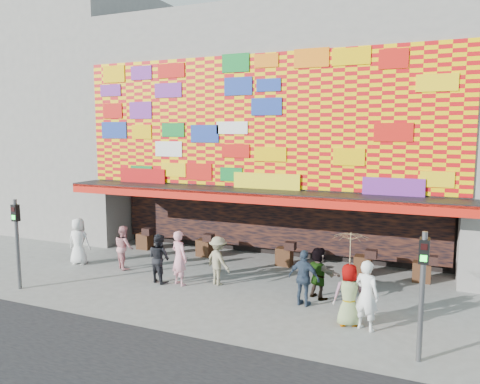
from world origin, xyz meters
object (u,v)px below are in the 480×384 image
Objects in this scene: ped_c at (159,258)px; ped_h at (366,295)px; ped_d at (218,261)px; ped_i at (124,247)px; signal_left at (17,234)px; ped_a at (79,241)px; ped_g at (349,295)px; parasol at (350,248)px; signal_right at (422,282)px; ped_b at (179,258)px; ped_e at (304,278)px; ped_f at (318,273)px.

ped_h is (7.16, -1.18, 0.09)m from ped_c.
ped_d is 1.01× the size of ped_i.
signal_left is 1.60× the size of ped_h.
ped_a is 2.00m from ped_i.
ped_g reaches higher than ped_d.
signal_left is at bearing -172.66° from parasol.
signal_right is at bearing -162.58° from ped_i.
signal_right is at bearing 158.30° from ped_h.
ped_b reaches higher than ped_c.
parasol reaches higher than ped_e.
signal_left is 1.66× the size of parasol.
ped_e reaches higher than ped_d.
ped_g is (1.50, -0.93, -0.00)m from ped_e.
ped_b is (4.92, -0.60, 0.02)m from ped_a.
ped_g is at bearing 159.10° from ped_f.
ped_i is at bearing 162.80° from signal_right.
ped_h reaches higher than ped_e.
signal_right is at bearing 156.61° from ped_a.
ped_g is 1.03× the size of ped_i.
ped_b is 1.15× the size of ped_f.
ped_b is 1.14× the size of ped_i.
ped_b is (-7.74, 2.47, -0.93)m from signal_right.
ped_e is (9.06, 2.29, -1.01)m from signal_left.
signal_left is at bearing 49.02° from ped_c.
signal_right is 13.06m from ped_a.
signal_left is at bearing 180.00° from signal_right.
ped_f is (0.24, 0.79, -0.03)m from ped_e.
signal_right is 1.84× the size of ped_f.
ped_a is 4.95m from ped_b.
ped_b reaches higher than ped_f.
ped_c is at bearing 8.74° from ped_e.
signal_left is 1.61× the size of ped_b.
ped_i is (-2.93, 0.83, -0.11)m from ped_b.
ped_g is at bearing 7.34° from signal_left.
ped_a is 1.08× the size of ped_g.
signal_left is 3.22m from ped_a.
ped_c is 1.03× the size of ped_i.
ped_h reaches higher than ped_b.
ped_e is at bearing -55.84° from ped_g.
signal_right is at bearing -178.79° from ped_d.
signal_right is 8.94m from ped_c.
parasol reaches higher than ped_f.
ped_f is 0.87× the size of ped_h.
ped_e is at bearing 165.47° from ped_a.
ped_a is at bearing 11.81° from ped_h.
ped_f is 7.58m from ped_i.
ped_h is (0.47, -0.10, 0.09)m from ped_g.
parasol reaches higher than ped_c.
ped_b is at bearing -161.26° from ped_i.
ped_b reaches higher than ped_e.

